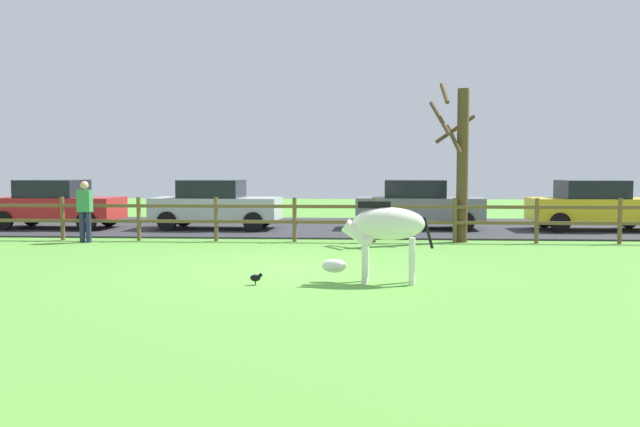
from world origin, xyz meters
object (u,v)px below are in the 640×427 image
parked_car_yellow (595,205)px  crow_on_grass (256,278)px  zebra (384,230)px  visitor_near_fence (85,209)px  parked_car_silver (216,204)px  parked_car_red (56,204)px  parked_car_grey (418,204)px  bare_tree (460,160)px

parked_car_yellow → crow_on_grass: bearing=-132.3°
zebra → visitor_near_fence: (-7.73, 5.81, -0.02)m
parked_car_silver → parked_car_red: size_ratio=1.00×
crow_on_grass → parked_car_grey: (3.62, 10.20, 0.72)m
parked_car_yellow → bare_tree: bearing=-145.8°
bare_tree → parked_car_silver: bearing=158.1°
zebra → parked_car_red: size_ratio=0.48×
bare_tree → zebra: 7.00m
parked_car_grey → visitor_near_fence: (-9.19, -4.07, 0.06)m
parked_car_yellow → parked_car_grey: bearing=177.7°
bare_tree → parked_car_red: bare_tree is taller
zebra → parked_car_silver: bearing=118.0°
parked_car_yellow → zebra: bearing=-125.6°
bare_tree → parked_car_grey: bare_tree is taller
bare_tree → parked_car_yellow: bearing=34.2°
bare_tree → parked_car_red: bearing=167.1°
crow_on_grass → parked_car_grey: 10.85m
bare_tree → parked_car_grey: 3.73m
visitor_near_fence → bare_tree: bearing=4.0°
zebra → parked_car_grey: parked_car_grey is taller
bare_tree → zebra: (-2.27, -6.50, -1.28)m
parked_car_red → visitor_near_fence: size_ratio=2.47×
crow_on_grass → visitor_near_fence: visitor_near_fence is taller
bare_tree → visitor_near_fence: bearing=-176.0°
parked_car_yellow → visitor_near_fence: (-14.65, -3.86, 0.06)m
parked_car_grey → visitor_near_fence: bearing=-156.1°
crow_on_grass → parked_car_yellow: size_ratio=0.05×
parked_car_grey → parked_car_red: (-11.64, -0.53, 0.00)m
parked_car_yellow → parked_car_grey: (-5.47, 0.22, 0.00)m
parked_car_grey → crow_on_grass: bearing=-109.5°
visitor_near_fence → parked_car_grey: bearing=23.9°
bare_tree → parked_car_silver: (-7.28, 2.93, -1.36)m
bare_tree → crow_on_grass: size_ratio=20.00×
parked_car_grey → parked_car_yellow: bearing=-2.3°
parked_car_red → parked_car_grey: bearing=2.6°
crow_on_grass → parked_car_red: size_ratio=0.05×
zebra → crow_on_grass: zebra is taller
zebra → parked_car_silver: parked_car_silver is taller
parked_car_yellow → visitor_near_fence: 15.15m
parked_car_silver → parked_car_yellow: same height
zebra → parked_car_grey: bearing=81.6°
zebra → parked_car_red: 13.82m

